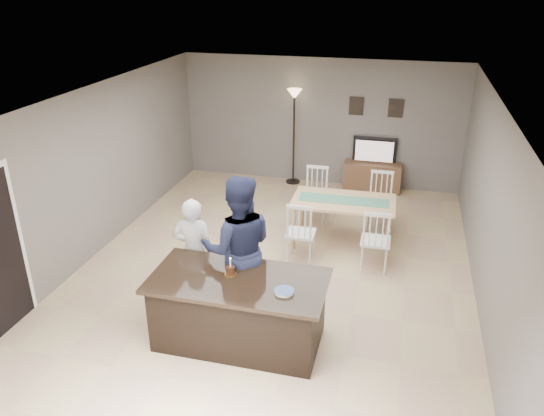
% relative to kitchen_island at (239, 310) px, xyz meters
% --- Properties ---
extents(floor, '(8.00, 8.00, 0.00)m').
position_rel_kitchen_island_xyz_m(floor, '(0.00, 1.80, -0.45)').
color(floor, tan).
rests_on(floor, ground).
extents(room_shell, '(8.00, 8.00, 8.00)m').
position_rel_kitchen_island_xyz_m(room_shell, '(0.00, 1.80, 1.22)').
color(room_shell, slate).
rests_on(room_shell, floor).
extents(kitchen_island, '(2.15, 1.10, 0.90)m').
position_rel_kitchen_island_xyz_m(kitchen_island, '(0.00, 0.00, 0.00)').
color(kitchen_island, black).
rests_on(kitchen_island, floor).
extents(tv_console, '(1.20, 0.40, 0.60)m').
position_rel_kitchen_island_xyz_m(tv_console, '(1.20, 5.57, -0.15)').
color(tv_console, brown).
rests_on(tv_console, floor).
extents(television, '(0.91, 0.12, 0.53)m').
position_rel_kitchen_island_xyz_m(television, '(1.20, 5.64, 0.41)').
color(television, black).
rests_on(television, tv_console).
extents(tv_screen_glow, '(0.78, 0.00, 0.78)m').
position_rel_kitchen_island_xyz_m(tv_screen_glow, '(1.20, 5.56, 0.42)').
color(tv_screen_glow, orange).
rests_on(tv_screen_glow, tv_console).
extents(picture_frames, '(1.10, 0.02, 0.38)m').
position_rel_kitchen_island_xyz_m(picture_frames, '(1.15, 5.78, 1.30)').
color(picture_frames, black).
rests_on(picture_frames, room_shell).
extents(woman, '(0.62, 0.45, 1.57)m').
position_rel_kitchen_island_xyz_m(woman, '(-0.86, 0.69, 0.33)').
color(woman, silver).
rests_on(woman, floor).
extents(man, '(1.17, 1.03, 2.01)m').
position_rel_kitchen_island_xyz_m(man, '(-0.17, 0.55, 0.55)').
color(man, '#1B203C').
rests_on(man, floor).
extents(birthday_cake, '(0.15, 0.15, 0.23)m').
position_rel_kitchen_island_xyz_m(birthday_cake, '(-0.12, 0.08, 0.50)').
color(birthday_cake, gold).
rests_on(birthday_cake, kitchen_island).
extents(plate_stack, '(0.23, 0.23, 0.04)m').
position_rel_kitchen_island_xyz_m(plate_stack, '(0.61, -0.16, 0.46)').
color(plate_stack, white).
rests_on(plate_stack, kitchen_island).
extents(dining_table, '(1.73, 1.96, 1.04)m').
position_rel_kitchen_island_xyz_m(dining_table, '(0.90, 2.97, 0.21)').
color(dining_table, tan).
rests_on(dining_table, floor).
extents(floor_lamp, '(0.31, 0.31, 2.07)m').
position_rel_kitchen_island_xyz_m(floor_lamp, '(-0.53, 5.59, 1.15)').
color(floor_lamp, black).
rests_on(floor_lamp, floor).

